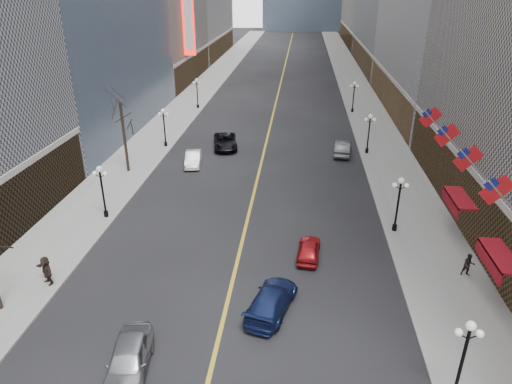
% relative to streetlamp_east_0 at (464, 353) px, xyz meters
% --- Properties ---
extents(sidewalk_east, '(6.00, 230.00, 0.15)m').
position_rel_streetlamp_east_0_xyz_m(sidewalk_east, '(2.20, 56.00, -2.83)').
color(sidewalk_east, gray).
rests_on(sidewalk_east, ground).
extents(sidewalk_west, '(6.00, 230.00, 0.15)m').
position_rel_streetlamp_east_0_xyz_m(sidewalk_west, '(-25.80, 56.00, -2.83)').
color(sidewalk_west, gray).
rests_on(sidewalk_west, ground).
extents(lane_line, '(0.25, 200.00, 0.02)m').
position_rel_streetlamp_east_0_xyz_m(lane_line, '(-11.80, 66.00, -2.89)').
color(lane_line, gold).
rests_on(lane_line, ground).
extents(streetlamp_east_0, '(1.26, 0.44, 4.52)m').
position_rel_streetlamp_east_0_xyz_m(streetlamp_east_0, '(0.00, 0.00, 0.00)').
color(streetlamp_east_0, black).
rests_on(streetlamp_east_0, sidewalk_east).
extents(streetlamp_east_1, '(1.26, 0.44, 4.52)m').
position_rel_streetlamp_east_0_xyz_m(streetlamp_east_1, '(0.00, 16.00, 0.00)').
color(streetlamp_east_1, black).
rests_on(streetlamp_east_1, sidewalk_east).
extents(streetlamp_east_2, '(1.26, 0.44, 4.52)m').
position_rel_streetlamp_east_0_xyz_m(streetlamp_east_2, '(0.00, 34.00, 0.00)').
color(streetlamp_east_2, black).
rests_on(streetlamp_east_2, sidewalk_east).
extents(streetlamp_east_3, '(1.26, 0.44, 4.52)m').
position_rel_streetlamp_east_0_xyz_m(streetlamp_east_3, '(0.00, 52.00, 0.00)').
color(streetlamp_east_3, black).
rests_on(streetlamp_east_3, sidewalk_east).
extents(streetlamp_west_1, '(1.26, 0.44, 4.52)m').
position_rel_streetlamp_east_0_xyz_m(streetlamp_west_1, '(-23.60, 16.00, 0.00)').
color(streetlamp_west_1, black).
rests_on(streetlamp_west_1, sidewalk_west).
extents(streetlamp_west_2, '(1.26, 0.44, 4.52)m').
position_rel_streetlamp_east_0_xyz_m(streetlamp_west_2, '(-23.60, 34.00, 0.00)').
color(streetlamp_west_2, black).
rests_on(streetlamp_west_2, sidewalk_west).
extents(streetlamp_west_3, '(1.26, 0.44, 4.52)m').
position_rel_streetlamp_east_0_xyz_m(streetlamp_west_3, '(-23.60, 52.00, 0.00)').
color(streetlamp_west_3, black).
rests_on(streetlamp_west_3, sidewalk_west).
extents(flag_2, '(2.87, 0.12, 2.87)m').
position_rel_streetlamp_east_0_xyz_m(flag_2, '(3.51, 8.00, 4.39)').
color(flag_2, '#B2B2B7').
rests_on(flag_2, ground).
extents(flag_3, '(2.87, 0.12, 2.87)m').
position_rel_streetlamp_east_0_xyz_m(flag_3, '(3.51, 13.00, 4.39)').
color(flag_3, '#B2B2B7').
rests_on(flag_3, ground).
extents(flag_4, '(2.87, 0.12, 2.87)m').
position_rel_streetlamp_east_0_xyz_m(flag_4, '(3.51, 18.00, 4.39)').
color(flag_4, '#B2B2B7').
rests_on(flag_4, ground).
extents(flag_5, '(2.87, 0.12, 2.87)m').
position_rel_streetlamp_east_0_xyz_m(flag_5, '(3.51, 23.00, 4.39)').
color(flag_5, '#B2B2B7').
rests_on(flag_5, ground).
extents(awning_b, '(1.40, 4.00, 0.93)m').
position_rel_streetlamp_east_0_xyz_m(awning_b, '(4.30, 8.00, 0.18)').
color(awning_b, maroon).
rests_on(awning_b, ground).
extents(awning_c, '(1.40, 4.00, 0.93)m').
position_rel_streetlamp_east_0_xyz_m(awning_c, '(4.30, 16.00, 0.18)').
color(awning_c, maroon).
rests_on(awning_c, ground).
extents(theatre_marquee, '(2.00, 0.55, 12.00)m').
position_rel_streetlamp_east_0_xyz_m(theatre_marquee, '(-27.68, 66.00, 9.10)').
color(theatre_marquee, red).
rests_on(theatre_marquee, ground).
extents(tree_west_far, '(3.60, 3.60, 7.92)m').
position_rel_streetlamp_east_0_xyz_m(tree_west_far, '(-25.30, 26.00, 3.34)').
color(tree_west_far, '#2D231C').
rests_on(tree_west_far, sidewalk_west).
extents(car_nb_near, '(2.71, 5.22, 1.70)m').
position_rel_streetlamp_east_0_xyz_m(car_nb_near, '(-15.85, 0.07, -2.05)').
color(car_nb_near, '#929398').
rests_on(car_nb_near, ground).
extents(car_nb_mid, '(2.19, 4.61, 1.46)m').
position_rel_streetlamp_east_0_xyz_m(car_nb_mid, '(-19.05, 28.67, -2.17)').
color(car_nb_mid, silver).
rests_on(car_nb_mid, ground).
extents(car_nb_far, '(3.71, 6.12, 1.59)m').
position_rel_streetlamp_east_0_xyz_m(car_nb_far, '(-16.48, 34.44, -2.11)').
color(car_nb_far, black).
rests_on(car_nb_far, ground).
extents(car_sb_near, '(3.42, 5.58, 1.51)m').
position_rel_streetlamp_east_0_xyz_m(car_sb_near, '(-9.04, 5.56, -2.15)').
color(car_sb_near, '#131E49').
rests_on(car_sb_near, ground).
extents(car_sb_mid, '(1.88, 3.98, 1.31)m').
position_rel_streetlamp_east_0_xyz_m(car_sb_mid, '(-6.77, 11.71, -2.24)').
color(car_sb_mid, maroon).
rests_on(car_sb_mid, ground).
extents(car_sb_far, '(2.29, 5.05, 1.61)m').
position_rel_streetlamp_east_0_xyz_m(car_sb_far, '(-2.80, 33.58, -2.10)').
color(car_sb_far, '#4A4E52').
rests_on(car_sb_far, ground).
extents(ped_east_walk, '(0.81, 0.46, 1.63)m').
position_rel_streetlamp_east_0_xyz_m(ped_east_walk, '(3.75, 10.26, -1.94)').
color(ped_east_walk, black).
rests_on(ped_east_walk, sidewalk_east).
extents(ped_west_far, '(1.79, 1.50, 1.97)m').
position_rel_streetlamp_east_0_xyz_m(ped_west_far, '(-23.68, 6.70, -1.77)').
color(ped_west_far, black).
rests_on(ped_west_far, sidewalk_west).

